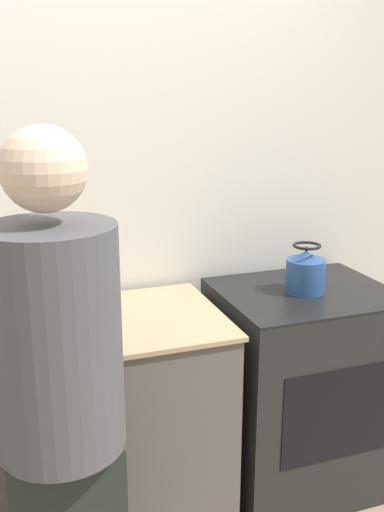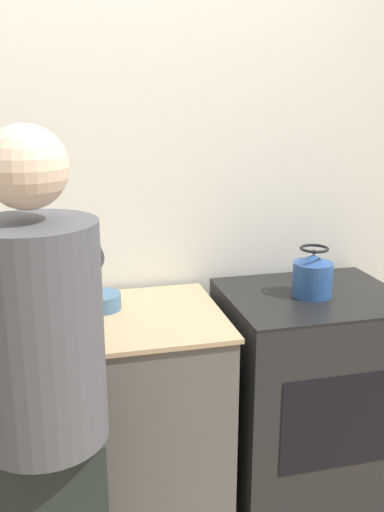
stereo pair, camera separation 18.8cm
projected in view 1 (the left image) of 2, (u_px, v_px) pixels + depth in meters
wall_back at (85, 198)px, 2.38m from camera, size 8.00×0.05×2.60m
counter at (7, 444)px, 2.15m from camera, size 1.68×0.63×0.90m
oven at (301, 387)px, 2.55m from camera, size 0.73×0.61×0.92m
person at (60, 401)px, 1.60m from camera, size 0.40×0.64×1.65m
cutting_board at (54, 342)px, 1.95m from camera, size 0.33×0.24×0.02m
knife at (56, 337)px, 1.96m from camera, size 0.21×0.06×0.01m
kettle at (305, 272)px, 2.38m from camera, size 0.16×0.16×0.21m
bowl_prep at (97, 304)px, 2.23m from camera, size 0.16×0.16×0.06m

